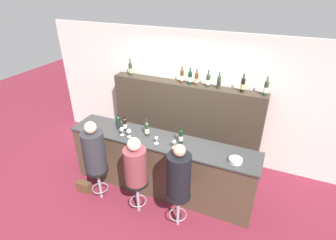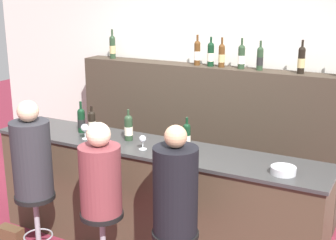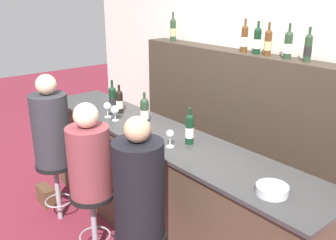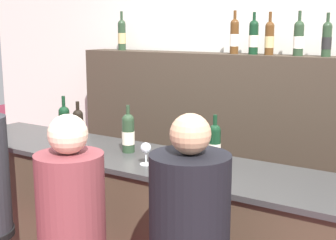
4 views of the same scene
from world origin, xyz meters
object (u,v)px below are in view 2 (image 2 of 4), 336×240
Objects in this scene: wine_bottle_counter_1 at (92,122)px; wine_glass_0 at (85,128)px; wine_bottle_backbar_4 at (241,56)px; wine_glass_2 at (143,140)px; wine_bottle_counter_2 at (129,127)px; bar_stool_left at (36,208)px; wine_bottle_backbar_1 at (197,53)px; wine_bottle_backbar_6 at (301,60)px; bar_stool_middle at (102,227)px; wine_bottle_backbar_0 at (112,47)px; handbag at (11,237)px; wine_bottle_counter_3 at (187,136)px; metal_bowl at (283,170)px; wine_glass_1 at (96,130)px; guest_seated_right at (175,188)px; wine_bottle_counter_0 at (81,120)px; wine_bottle_backbar_5 at (260,58)px; wine_bottle_backbar_3 at (222,55)px; guest_seated_middle at (100,175)px; guest_seated_left at (32,155)px; wine_bottle_backbar_2 at (211,54)px; wine_glass_3 at (173,143)px.

wine_bottle_counter_1 is 1.95× the size of wine_glass_0.
wine_bottle_backbar_4 reaches higher than wine_bottle_counter_1.
wine_glass_2 is at bearing -108.78° from wine_bottle_backbar_4.
wine_glass_0 is at bearing -76.82° from wine_bottle_counter_1.
bar_stool_left is at bearing -132.34° from wine_bottle_counter_2.
wine_bottle_backbar_1 and wine_bottle_backbar_6 have the same top height.
bar_stool_middle is (-1.18, -1.81, -1.28)m from wine_bottle_backbar_6.
wine_bottle_backbar_0 reaches higher than handbag.
wine_bottle_counter_3 is at bearing 9.33° from wine_glass_0.
wine_bottle_backbar_0 reaches higher than wine_bottle_counter_1.
bar_stool_left is (-2.13, -0.52, -0.59)m from metal_bowl.
wine_bottle_counter_2 is 2.04× the size of wine_glass_1.
guest_seated_right is (0.66, -1.81, -0.77)m from wine_bottle_backbar_1.
wine_glass_1 is (0.31, -0.16, -0.02)m from wine_bottle_counter_0.
wine_bottle_backbar_4 is at bearing -180.00° from wine_bottle_backbar_5.
wine_bottle_backbar_6 is 2.26× the size of wine_glass_0.
wine_bottle_backbar_3 is 2.00m from guest_seated_middle.
handbag is (-0.36, 0.00, -0.39)m from bar_stool_left.
wine_glass_0 is at bearing -44.14° from wine_bottle_counter_0.
wine_bottle_backbar_4 is 0.20m from wine_bottle_backbar_5.
bar_stool_left is (-0.05, -0.67, -0.69)m from wine_bottle_counter_0.
wine_bottle_counter_0 is at bearing -142.06° from wine_bottle_backbar_5.
wine_bottle_backbar_0 is 2.27m from wine_bottle_backbar_6.
wine_bottle_backbar_5 reaches higher than wine_glass_1.
bar_stool_left is 0.71× the size of guest_seated_left.
handbag is (-0.36, 0.00, -0.91)m from guest_seated_left.
guest_seated_left is (-0.86, -0.50, -0.14)m from wine_glass_2.
wine_bottle_counter_3 is 0.94× the size of wine_bottle_backbar_2.
bar_stool_middle is 1.18m from handbag.
bar_stool_left is 0.80× the size of guest_seated_middle.
guest_seated_left reaches higher than wine_glass_3.
wine_glass_1 is at bearing 0.00° from wine_glass_0.
wine_bottle_backbar_0 reaches higher than wine_bottle_counter_2.
guest_seated_middle reaches higher than wine_glass_0.
guest_seated_left is (-0.95, -1.81, -0.75)m from wine_bottle_backbar_2.
wine_bottle_counter_1 is at bearing 175.61° from metal_bowl.
guest_seated_left is at bearing -125.12° from wine_glass_1.
wine_bottle_counter_1 is 0.83× the size of wine_bottle_backbar_0.
wine_bottle_backbar_0 is 1.08× the size of wine_bottle_backbar_4.
wine_bottle_backbar_4 reaches higher than bar_stool_middle.
wine_bottle_backbar_6 is at bearing -0.00° from wine_bottle_backbar_2.
wine_bottle_counter_0 is 1.59× the size of metal_bowl.
wine_bottle_counter_3 reaches higher than wine_glass_1.
wine_bottle_backbar_1 is (0.62, 1.14, 0.59)m from wine_bottle_counter_1.
wine_bottle_counter_0 is at bearing 154.59° from guest_seated_right.
wine_bottle_backbar_0 is 1.60m from wine_glass_1.
wine_bottle_backbar_6 reaches higher than wine_bottle_counter_0.
wine_bottle_counter_0 is at bearing 135.86° from wine_glass_0.
wine_glass_1 is (-0.73, -1.30, -0.60)m from wine_bottle_backbar_3.
bar_stool_middle is at bearing -43.18° from wine_glass_0.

